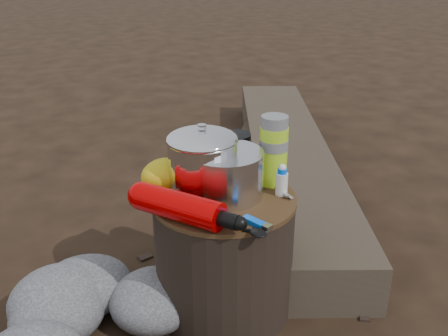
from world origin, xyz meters
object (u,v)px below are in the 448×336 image
stump (224,253)px  fuel_bottle (179,206)px  travel_mug (236,155)px  log_main (288,160)px  camping_pot (202,162)px  thermos (273,151)px

stump → fuel_bottle: (-0.17, -0.05, 0.23)m
stump → travel_mug: travel_mug is taller
log_main → camping_pot: 1.11m
log_main → travel_mug: 0.95m
stump → fuel_bottle: 0.29m
camping_pot → fuel_bottle: 0.18m
stump → fuel_bottle: bearing=-163.8°
travel_mug → log_main: bearing=39.3°
stump → thermos: (0.18, 0.00, 0.30)m
camping_pot → fuel_bottle: (-0.13, -0.10, -0.06)m
stump → camping_pot: size_ratio=2.07×
camping_pot → thermos: (0.22, -0.05, 0.01)m
stump → fuel_bottle: size_ratio=1.27×
camping_pot → fuel_bottle: bearing=-141.6°
stump → camping_pot: 0.30m
log_main → travel_mug: bearing=-109.0°
log_main → camping_pot: (-0.83, -0.62, 0.40)m
stump → thermos: thermos is taller
thermos → camping_pot: bearing=166.7°
stump → log_main: stump is taller
fuel_bottle → thermos: thermos is taller
log_main → thermos: 1.00m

